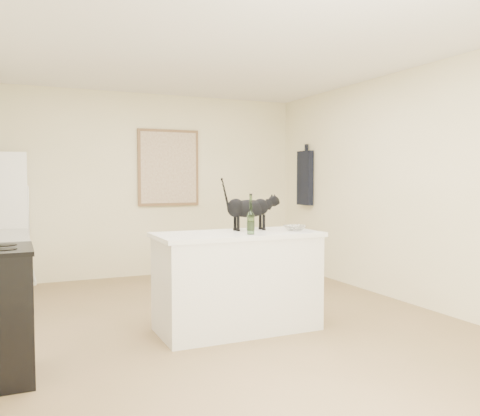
# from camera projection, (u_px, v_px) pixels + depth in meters

# --- Properties ---
(floor) EXTENTS (5.50, 5.50, 0.00)m
(floor) POSITION_uv_depth(u_px,v_px,m) (219.00, 325.00, 4.80)
(floor) COLOR #91724D
(floor) RESTS_ON ground
(ceiling) EXTENTS (5.50, 5.50, 0.00)m
(ceiling) POSITION_uv_depth(u_px,v_px,m) (219.00, 47.00, 4.65)
(ceiling) COLOR white
(ceiling) RESTS_ON ground
(wall_back) EXTENTS (4.50, 0.00, 4.50)m
(wall_back) POSITION_uv_depth(u_px,v_px,m) (148.00, 185.00, 7.23)
(wall_back) COLOR #FFF2C5
(wall_back) RESTS_ON ground
(wall_front) EXTENTS (4.50, 0.00, 4.50)m
(wall_front) POSITION_uv_depth(u_px,v_px,m) (450.00, 199.00, 2.21)
(wall_front) COLOR #FFF2C5
(wall_front) RESTS_ON ground
(wall_right) EXTENTS (0.00, 5.50, 5.50)m
(wall_right) POSITION_uv_depth(u_px,v_px,m) (406.00, 187.00, 5.64)
(wall_right) COLOR #FFF2C5
(wall_right) RESTS_ON ground
(island_base) EXTENTS (1.44, 0.67, 0.86)m
(island_base) POSITION_uv_depth(u_px,v_px,m) (237.00, 283.00, 4.63)
(island_base) COLOR white
(island_base) RESTS_ON floor
(island_top) EXTENTS (1.50, 0.70, 0.04)m
(island_top) POSITION_uv_depth(u_px,v_px,m) (237.00, 235.00, 4.60)
(island_top) COLOR white
(island_top) RESTS_ON island_base
(artwork_frame) EXTENTS (0.90, 0.03, 1.10)m
(artwork_frame) POSITION_uv_depth(u_px,v_px,m) (169.00, 168.00, 7.31)
(artwork_frame) COLOR brown
(artwork_frame) RESTS_ON wall_back
(artwork_canvas) EXTENTS (0.82, 0.00, 1.02)m
(artwork_canvas) POSITION_uv_depth(u_px,v_px,m) (169.00, 168.00, 7.29)
(artwork_canvas) COLOR beige
(artwork_canvas) RESTS_ON wall_back
(hanging_garment) EXTENTS (0.08, 0.34, 0.80)m
(hanging_garment) POSITION_uv_depth(u_px,v_px,m) (305.00, 178.00, 7.48)
(hanging_garment) COLOR black
(hanging_garment) RESTS_ON wall_right
(black_cat) EXTENTS (0.53, 0.17, 0.37)m
(black_cat) POSITION_uv_depth(u_px,v_px,m) (249.00, 211.00, 4.79)
(black_cat) COLOR black
(black_cat) RESTS_ON island_top
(wine_bottle) EXTENTS (0.08, 0.08, 0.31)m
(wine_bottle) POSITION_uv_depth(u_px,v_px,m) (251.00, 217.00, 4.43)
(wine_bottle) COLOR #255221
(wine_bottle) RESTS_ON island_top
(glass_bowl) EXTENTS (0.24, 0.24, 0.05)m
(glass_bowl) POSITION_uv_depth(u_px,v_px,m) (295.00, 228.00, 4.76)
(glass_bowl) COLOR silver
(glass_bowl) RESTS_ON island_top
(fridge_paper) EXTENTS (0.02, 0.16, 0.20)m
(fridge_paper) POSITION_uv_depth(u_px,v_px,m) (27.00, 194.00, 6.24)
(fridge_paper) COLOR white
(fridge_paper) RESTS_ON fridge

